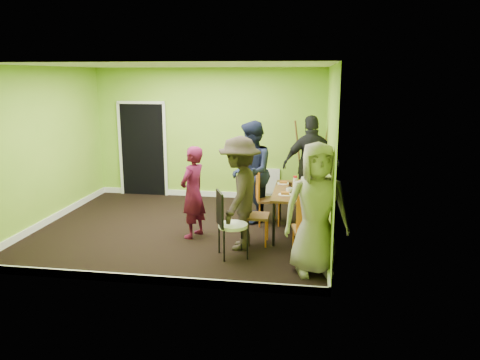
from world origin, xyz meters
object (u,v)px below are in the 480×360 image
object	(u,v)px
orange_bottle	(295,186)
easel	(311,164)
person_left_near	(240,193)
person_back_end	(311,165)
chair_front_end	(309,225)
dining_table	(301,194)
blue_bottle	(314,190)
person_front_end	(317,209)
person_left_far	(251,172)
person_standing	(193,192)
thermos	(295,183)
chair_back_end	(310,176)
chair_bentwood	(228,221)
chair_left_far	(263,195)
chair_left_near	(251,210)

from	to	relation	value
orange_bottle	easel	bearing A→B (deg)	81.39
person_left_near	person_back_end	world-z (taller)	person_back_end
chair_front_end	person_left_near	world-z (taller)	person_left_near
dining_table	blue_bottle	world-z (taller)	blue_bottle
blue_bottle	person_front_end	bearing A→B (deg)	-88.36
blue_bottle	person_left_near	size ratio (longest dim) A/B	0.12
person_left_far	person_standing	bearing A→B (deg)	-47.31
thermos	dining_table	bearing A→B (deg)	-43.17
blue_bottle	person_front_end	xyz separation A→B (m)	(0.04, -1.24, 0.05)
chair_back_end	chair_bentwood	xyz separation A→B (m)	(-1.16, -2.36, -0.20)
person_left_near	dining_table	bearing A→B (deg)	137.71
person_back_end	easel	bearing A→B (deg)	-101.92
chair_left_far	orange_bottle	distance (m)	0.66
chair_left_near	chair_bentwood	xyz separation A→B (m)	(-0.25, -0.62, 0.00)
chair_bentwood	blue_bottle	world-z (taller)	chair_bentwood
chair_front_end	person_front_end	size ratio (longest dim) A/B	0.58
chair_left_near	person_back_end	bearing A→B (deg)	153.41
chair_left_near	blue_bottle	world-z (taller)	chair_left_near
blue_bottle	person_left_near	distance (m)	1.22
blue_bottle	person_front_end	distance (m)	1.24
chair_back_end	person_standing	bearing A→B (deg)	39.16
chair_left_near	person_front_end	xyz separation A→B (m)	(1.01, -0.99, 0.35)
chair_left_near	person_left_near	xyz separation A→B (m)	(-0.15, -0.23, 0.33)
chair_back_end	person_front_end	size ratio (longest dim) A/B	0.59
chair_left_far	chair_front_end	world-z (taller)	chair_front_end
chair_left_far	person_standing	world-z (taller)	person_standing
person_front_end	thermos	bearing A→B (deg)	89.33
chair_left_near	person_standing	bearing A→B (deg)	-100.03
chair_left_far	chair_back_end	xyz separation A→B (m)	(0.82, 0.75, 0.20)
person_left_near	thermos	bearing A→B (deg)	143.97
dining_table	person_front_end	size ratio (longest dim) A/B	0.83
person_left_far	person_left_near	xyz separation A→B (m)	(0.00, -1.38, -0.05)
chair_left_far	person_left_far	bearing A→B (deg)	-138.12
chair_front_end	blue_bottle	distance (m)	1.01
person_standing	person_left_near	world-z (taller)	person_left_near
person_left_far	person_front_end	xyz separation A→B (m)	(1.16, -2.14, -0.02)
person_left_far	person_back_end	world-z (taller)	person_back_end
person_standing	person_left_far	xyz separation A→B (m)	(0.83, 0.99, 0.16)
chair_front_end	easel	bearing A→B (deg)	80.71
chair_left_near	person_front_end	world-z (taller)	person_front_end
chair_left_far	person_left_near	bearing A→B (deg)	-26.31
chair_left_far	easel	xyz separation A→B (m)	(0.82, 1.42, 0.32)
thermos	person_left_near	distance (m)	1.24
chair_bentwood	blue_bottle	xyz separation A→B (m)	(1.23, 0.87, 0.30)
chair_back_end	person_front_end	xyz separation A→B (m)	(0.10, -2.74, 0.15)
dining_table	chair_bentwood	world-z (taller)	chair_bentwood
person_left_near	person_back_end	distance (m)	2.39
chair_back_end	dining_table	bearing A→B (deg)	81.82
chair_left_far	chair_bentwood	xyz separation A→B (m)	(-0.34, -1.62, 0.00)
chair_front_end	thermos	bearing A→B (deg)	90.87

